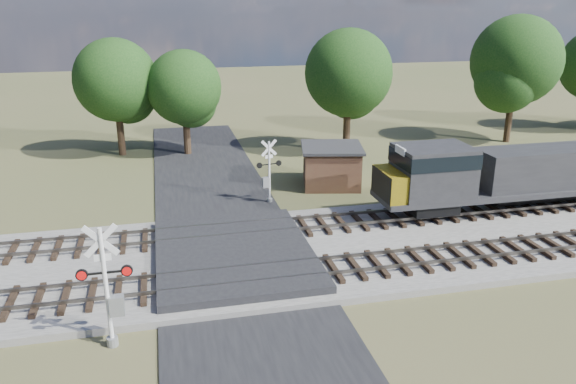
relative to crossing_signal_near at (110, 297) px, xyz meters
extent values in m
plane|color=#444E2A|center=(4.95, 5.21, -1.90)|extent=(160.00, 160.00, 0.00)
cube|color=gray|center=(14.95, 5.71, -1.75)|extent=(140.00, 10.00, 0.30)
cube|color=black|center=(4.95, 5.21, -1.86)|extent=(7.00, 60.00, 0.08)
cube|color=#262628|center=(4.95, 5.71, -1.58)|extent=(7.00, 9.00, 0.62)
cube|color=black|center=(6.95, 3.21, -1.51)|extent=(44.00, 2.60, 0.18)
cube|color=#555049|center=(14.95, 2.49, -1.34)|extent=(140.00, 0.08, 0.15)
cube|color=#555049|center=(14.95, 3.93, -1.34)|extent=(140.00, 0.08, 0.15)
cube|color=black|center=(6.95, 8.21, -1.51)|extent=(44.00, 2.60, 0.18)
cube|color=#555049|center=(14.95, 7.49, -1.34)|extent=(140.00, 0.08, 0.15)
cube|color=#555049|center=(14.95, 8.93, -1.34)|extent=(140.00, 0.08, 0.15)
cylinder|color=silver|center=(-0.09, 0.00, 0.32)|extent=(0.15, 0.15, 4.42)
cylinder|color=gray|center=(-0.09, 0.00, -1.73)|extent=(0.40, 0.40, 0.33)
cube|color=silver|center=(-0.09, 0.00, 2.09)|extent=(1.16, 0.05, 1.16)
cube|color=silver|center=(-0.09, 0.00, 2.09)|extent=(1.16, 0.05, 1.16)
cube|color=silver|center=(-0.09, 0.00, 1.48)|extent=(0.55, 0.04, 0.24)
cube|color=black|center=(-0.09, 0.00, 0.92)|extent=(1.77, 0.08, 0.07)
cylinder|color=red|center=(-0.81, 0.00, 0.92)|extent=(0.40, 0.11, 0.40)
cylinder|color=red|center=(0.63, 0.00, 0.92)|extent=(0.40, 0.11, 0.40)
cube|color=gray|center=(0.18, 0.00, -0.35)|extent=(0.50, 0.33, 0.72)
cylinder|color=silver|center=(8.09, 13.09, -0.03)|extent=(0.13, 0.13, 3.73)
cylinder|color=gray|center=(8.09, 13.09, -1.76)|extent=(0.34, 0.34, 0.28)
cube|color=silver|center=(8.09, 13.09, 1.46)|extent=(0.96, 0.23, 0.98)
cube|color=silver|center=(8.09, 13.09, 1.46)|extent=(0.96, 0.23, 0.98)
cube|color=silver|center=(8.09, 13.09, 0.95)|extent=(0.46, 0.12, 0.21)
cube|color=black|center=(8.09, 13.09, 0.48)|extent=(1.47, 0.35, 0.06)
cylinder|color=red|center=(8.68, 13.21, 0.48)|extent=(0.35, 0.16, 0.34)
cylinder|color=red|center=(7.49, 12.97, 0.48)|extent=(0.35, 0.16, 0.34)
cube|color=gray|center=(7.86, 13.04, -0.59)|extent=(0.47, 0.36, 0.61)
cube|color=#4C2E20|center=(12.65, 15.50, -0.68)|extent=(4.16, 4.16, 2.44)
cube|color=#2A2A2C|center=(12.65, 15.50, 0.63)|extent=(4.58, 4.58, 0.17)
cylinder|color=black|center=(-0.93, 26.50, 0.32)|extent=(0.56, 0.56, 4.44)
sphere|color=black|center=(-0.93, 26.50, 3.87)|extent=(6.21, 6.21, 6.21)
cylinder|color=black|center=(4.04, 25.42, 0.11)|extent=(0.56, 0.56, 4.01)
sphere|color=black|center=(4.04, 25.42, 3.32)|extent=(5.62, 5.62, 5.62)
cylinder|color=black|center=(16.32, 23.35, 0.49)|extent=(0.56, 0.56, 4.77)
sphere|color=black|center=(16.32, 23.35, 4.30)|extent=(6.67, 6.67, 6.67)
cylinder|color=black|center=(30.75, 23.55, 0.71)|extent=(0.56, 0.56, 5.21)
sphere|color=black|center=(30.75, 23.55, 4.88)|extent=(7.30, 7.30, 7.30)
camera|label=1|loc=(2.06, -17.71, 9.48)|focal=35.00mm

